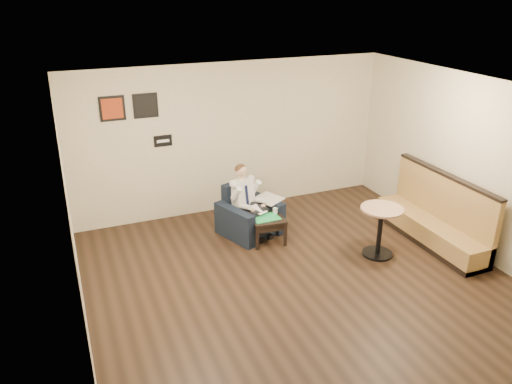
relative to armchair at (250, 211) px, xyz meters
name	(u,v)px	position (x,y,z in m)	size (l,w,h in m)	color
ground	(303,285)	(0.11, -1.83, -0.43)	(6.00, 6.00, 0.00)	black
wall_back	(232,138)	(0.11, 1.17, 0.97)	(6.00, 0.02, 2.80)	beige
wall_front	(475,330)	(0.11, -4.83, 0.97)	(6.00, 0.02, 2.80)	beige
wall_left	(73,237)	(-2.89, -1.83, 0.97)	(0.02, 6.00, 2.80)	beige
wall_right	(478,168)	(3.11, -1.83, 0.97)	(0.02, 6.00, 2.80)	beige
ceiling	(312,94)	(0.11, -1.83, 2.37)	(6.00, 6.00, 0.02)	white
seating_sign	(163,141)	(-1.19, 1.16, 1.07)	(0.32, 0.02, 0.20)	black
art_print_left	(112,109)	(-1.99, 1.16, 1.72)	(0.42, 0.03, 0.42)	#A33414
art_print_right	(146,106)	(-1.44, 1.16, 1.72)	(0.42, 0.03, 0.42)	black
armchair	(250,211)	(0.00, 0.00, 0.00)	(0.88, 0.88, 0.86)	black
seated_man	(254,205)	(0.04, -0.10, 0.16)	(0.56, 0.84, 1.17)	silver
lap_papers	(258,209)	(0.07, -0.19, 0.10)	(0.20, 0.28, 0.01)	white
newspaper	(269,199)	(0.37, 0.04, 0.15)	(0.37, 0.47, 0.01)	silver
side_table	(267,229)	(0.16, -0.38, -0.21)	(0.54, 0.54, 0.44)	black
green_folder	(266,218)	(0.13, -0.39, 0.02)	(0.44, 0.32, 0.01)	#26BE5E
coffee_mug	(275,211)	(0.35, -0.28, 0.06)	(0.08, 0.08, 0.09)	white
smartphone	(267,213)	(0.23, -0.23, 0.02)	(0.14, 0.07, 0.01)	black
banquette	(433,210)	(2.70, -1.43, 0.16)	(0.55, 2.29, 1.17)	olive
cafe_table	(380,232)	(1.64, -1.48, -0.01)	(0.67, 0.67, 0.83)	#A67A5A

